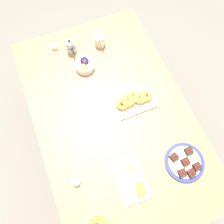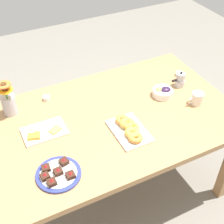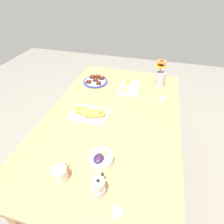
% 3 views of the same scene
% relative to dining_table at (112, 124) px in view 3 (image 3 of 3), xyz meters
% --- Properties ---
extents(ground_plane, '(6.00, 6.00, 0.00)m').
position_rel_dining_table_xyz_m(ground_plane, '(0.00, 0.00, -0.65)').
color(ground_plane, slate).
extents(dining_table, '(1.60, 1.00, 0.74)m').
position_rel_dining_table_xyz_m(dining_table, '(0.00, 0.00, 0.00)').
color(dining_table, '#A87A4C').
rests_on(dining_table, ground_plane).
extents(coffee_mug, '(0.11, 0.08, 0.09)m').
position_rel_dining_table_xyz_m(coffee_mug, '(-0.56, 0.13, 0.13)').
color(coffee_mug, silver).
rests_on(coffee_mug, dining_table).
extents(grape_bowl, '(0.14, 0.14, 0.07)m').
position_rel_dining_table_xyz_m(grape_bowl, '(-0.41, -0.04, 0.12)').
color(grape_bowl, white).
rests_on(grape_bowl, dining_table).
extents(cheese_platter, '(0.26, 0.17, 0.03)m').
position_rel_dining_table_xyz_m(cheese_platter, '(0.43, -0.05, 0.10)').
color(cheese_platter, white).
rests_on(cheese_platter, dining_table).
extents(croissant_platter, '(0.19, 0.28, 0.05)m').
position_rel_dining_table_xyz_m(croissant_platter, '(-0.03, 0.17, 0.11)').
color(croissant_platter, white).
rests_on(croissant_platter, dining_table).
extents(jam_cup_honey, '(0.05, 0.05, 0.03)m').
position_rel_dining_table_xyz_m(jam_cup_honey, '(-0.66, -0.20, 0.10)').
color(jam_cup_honey, white).
rests_on(jam_cup_honey, dining_table).
extents(jam_cup_berry, '(0.05, 0.05, 0.03)m').
position_rel_dining_table_xyz_m(jam_cup_berry, '(0.32, -0.36, 0.10)').
color(jam_cup_berry, white).
rests_on(jam_cup_berry, dining_table).
extents(dessert_plate, '(0.24, 0.24, 0.05)m').
position_rel_dining_table_xyz_m(dessert_plate, '(0.46, 0.29, 0.10)').
color(dessert_plate, navy).
rests_on(dessert_plate, dining_table).
extents(flower_vase, '(0.09, 0.11, 0.24)m').
position_rel_dining_table_xyz_m(flower_vase, '(0.57, -0.32, 0.17)').
color(flower_vase, '#B2B2BC').
rests_on(flower_vase, dining_table).
extents(moka_pot, '(0.11, 0.07, 0.12)m').
position_rel_dining_table_xyz_m(moka_pot, '(-0.58, -0.09, 0.13)').
color(moka_pot, '#B7B7BC').
rests_on(moka_pot, dining_table).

